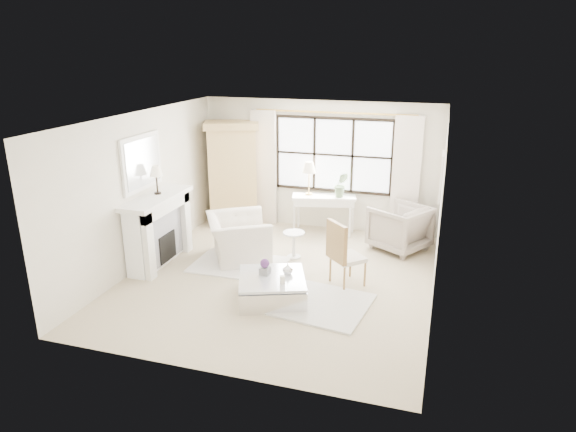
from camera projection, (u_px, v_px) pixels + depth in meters
name	position (u px, v px, depth m)	size (l,w,h in m)	color
floor	(279.00, 278.00, 8.68)	(5.50, 5.50, 0.00)	#C4B392
ceiling	(278.00, 117.00, 7.83)	(5.50, 5.50, 0.00)	white
wall_back	(319.00, 166.00, 10.75)	(5.00, 5.00, 0.00)	silver
wall_front	(203.00, 270.00, 5.76)	(5.00, 5.00, 0.00)	beige
wall_left	(143.00, 190.00, 8.95)	(5.50, 5.50, 0.00)	silver
wall_right	(439.00, 216.00, 7.56)	(5.50, 5.50, 0.00)	white
window_pane	(333.00, 155.00, 10.57)	(2.40, 0.02, 1.50)	white
window_frame	(333.00, 155.00, 10.56)	(2.50, 0.04, 1.50)	black
curtain_rod	(334.00, 113.00, 10.24)	(0.04, 0.04, 3.30)	#BF9442
curtain_left	(264.00, 168.00, 11.03)	(0.55, 0.10, 2.47)	silver
curtain_right	(406.00, 178.00, 10.19)	(0.55, 0.10, 2.47)	white
fireplace	(157.00, 229.00, 9.11)	(0.58, 1.66, 1.26)	white
mirror_frame	(142.00, 162.00, 8.79)	(0.05, 1.15, 0.95)	white
mirror_glass	(143.00, 162.00, 8.78)	(0.02, 1.00, 0.80)	silver
art_frame	(441.00, 176.00, 9.05)	(0.04, 0.62, 0.82)	silver
art_canvas	(440.00, 176.00, 9.05)	(0.01, 0.52, 0.72)	beige
mantel_lamp	(156.00, 172.00, 8.90)	(0.22, 0.22, 0.51)	black
armoire	(233.00, 173.00, 10.99)	(1.30, 1.05, 2.24)	tan
console_table	(324.00, 214.00, 10.70)	(1.37, 0.74, 0.80)	white
console_lamp	(309.00, 168.00, 10.48)	(0.28, 0.28, 0.69)	#C19243
orchid_plant	(341.00, 185.00, 10.40)	(0.29, 0.23, 0.52)	#57734D
side_table	(294.00, 241.00, 9.42)	(0.40, 0.40, 0.51)	silver
rug_left	(239.00, 265.00, 9.18)	(1.62, 1.14, 0.03)	white
rug_right	(311.00, 302.00, 7.85)	(1.72, 1.29, 0.03)	silver
club_armchair	(238.00, 238.00, 9.39)	(1.22, 1.06, 0.79)	silver
wingback_chair	(399.00, 228.00, 9.79)	(0.93, 0.96, 0.88)	#9F9386
french_chair	(346.00, 267.00, 8.38)	(0.68, 0.68, 1.08)	#A37A44
coffee_table	(272.00, 288.00, 7.91)	(1.29, 1.29, 0.38)	silver
planter_box	(265.00, 271.00, 7.93)	(0.15, 0.15, 0.11)	slate
planter_flowers	(265.00, 263.00, 7.89)	(0.14, 0.14, 0.14)	#542968
pillar_candle	(282.00, 280.00, 7.62)	(0.08, 0.08, 0.12)	white
coffee_vase	(288.00, 269.00, 7.92)	(0.16, 0.16, 0.17)	silver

